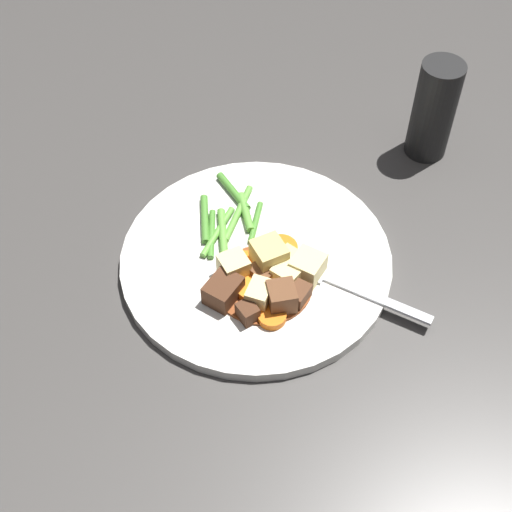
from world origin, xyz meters
The scene contains 29 objects.
ground_plane centered at (0.00, 0.00, 0.00)m, with size 3.00×3.00×0.00m, color #423F3D.
dinner_plate centered at (0.00, 0.00, 0.01)m, with size 0.28×0.28×0.01m, color white.
stew_sauce centered at (0.04, 0.00, 0.01)m, with size 0.10×0.10×0.00m, color brown.
carrot_slice_0 centered at (0.04, -0.01, 0.02)m, with size 0.03×0.03×0.01m, color orange.
carrot_slice_1 centered at (0.05, 0.01, 0.02)m, with size 0.03×0.03×0.01m, color orange.
carrot_slice_2 centered at (0.00, 0.03, 0.02)m, with size 0.04×0.04×0.01m, color orange.
carrot_slice_3 centered at (0.08, 0.00, 0.02)m, with size 0.03×0.03×0.01m, color orange.
carrot_slice_4 centered at (0.01, -0.01, 0.02)m, with size 0.03×0.03×0.01m, color orange.
potato_chunk_0 centered at (0.06, -0.01, 0.03)m, with size 0.02×0.03×0.03m, color #EAD68C.
potato_chunk_1 centered at (0.03, 0.03, 0.02)m, with size 0.03×0.03×0.02m, color #E5CC7A.
potato_chunk_2 centered at (0.03, 0.05, 0.03)m, with size 0.03×0.03×0.03m, color #EAD68C.
potato_chunk_3 centered at (0.02, 0.01, 0.03)m, with size 0.03×0.03×0.03m, color #DBBC6B.
potato_chunk_4 centered at (0.02, -0.03, 0.03)m, with size 0.03×0.03×0.03m, color #EAD68C.
potato_chunk_5 centered at (0.04, 0.02, 0.02)m, with size 0.03×0.03×0.02m, color #EAD68C.
meat_chunk_0 centered at (0.07, -0.02, 0.02)m, with size 0.02×0.02×0.02m, color #4C2B19.
meat_chunk_1 centered at (0.03, 0.00, 0.02)m, with size 0.02×0.02×0.02m, color brown.
meat_chunk_2 centered at (0.05, -0.04, 0.02)m, with size 0.03×0.04×0.02m, color #4C2B19.
meat_chunk_3 centered at (0.07, 0.01, 0.03)m, with size 0.03×0.03×0.03m, color brown.
meat_chunk_4 centered at (0.06, 0.03, 0.02)m, with size 0.03×0.02×0.02m, color #56331E.
green_bean_0 centered at (-0.04, 0.01, 0.02)m, with size 0.01×0.01×0.06m, color #4C8E33.
green_bean_1 centered at (-0.04, -0.04, 0.02)m, with size 0.01×0.01×0.07m, color #4C8E33.
green_bean_2 centered at (-0.04, -0.03, 0.02)m, with size 0.01×0.01×0.07m, color #66AD42.
green_bean_3 centered at (-0.06, -0.01, 0.02)m, with size 0.01×0.01×0.08m, color #66AD42.
green_bean_4 centered at (-0.03, -0.03, 0.02)m, with size 0.01×0.01×0.08m, color #66AD42.
green_bean_5 centered at (-0.06, 0.00, 0.02)m, with size 0.01×0.01×0.05m, color #66AD42.
green_bean_6 centered at (-0.09, -0.01, 0.02)m, with size 0.01×0.01×0.06m, color #4C8E33.
green_bean_7 centered at (-0.06, -0.05, 0.02)m, with size 0.01×0.01×0.07m, color #4C8E33.
fork centered at (0.06, 0.08, 0.01)m, with size 0.12×0.15×0.00m.
pepper_mill centered at (-0.13, 0.23, 0.06)m, with size 0.05×0.05×0.12m, color black.
Camera 1 is at (0.47, -0.09, 0.60)m, focal length 50.72 mm.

